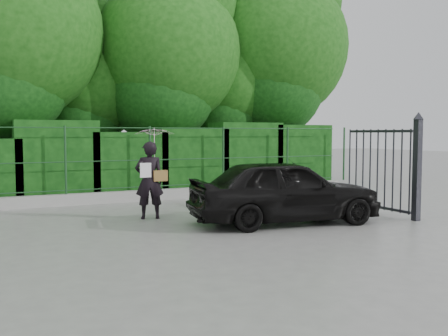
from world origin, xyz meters
name	(u,v)px	position (x,y,z in m)	size (l,w,h in m)	color
ground	(200,229)	(0.00, 0.00, 0.00)	(80.00, 80.00, 0.00)	gray
kerb	(137,196)	(0.00, 4.50, 0.15)	(14.00, 0.25, 0.30)	#9E9E99
fence	(144,158)	(0.22, 4.50, 1.20)	(14.13, 0.06, 1.80)	#1B4320
hedge	(131,162)	(0.11, 5.50, 1.05)	(14.20, 1.20, 2.26)	black
trees	(141,54)	(1.14, 7.74, 4.62)	(17.10, 6.15, 8.08)	black
gate	(401,165)	(4.60, -0.72, 1.19)	(0.22, 2.33, 2.36)	#232328
woman	(153,160)	(-0.45, 1.63, 1.31)	(0.93, 0.88, 2.04)	black
car	(285,191)	(1.88, -0.18, 0.69)	(1.63, 4.05, 1.38)	black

